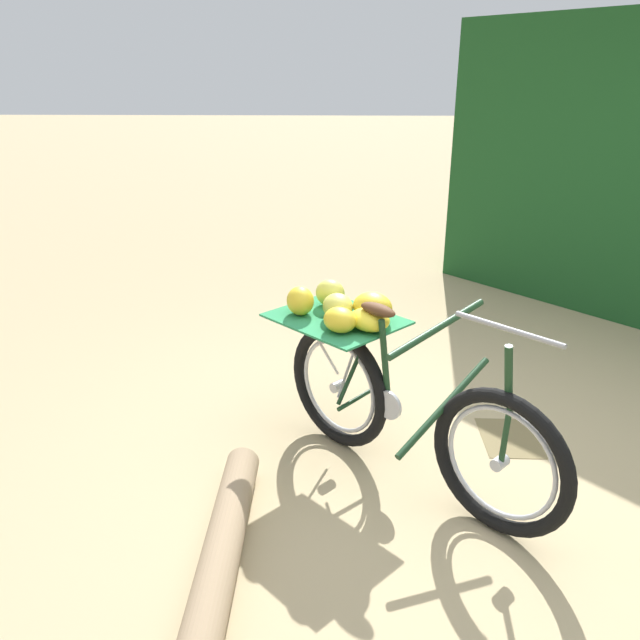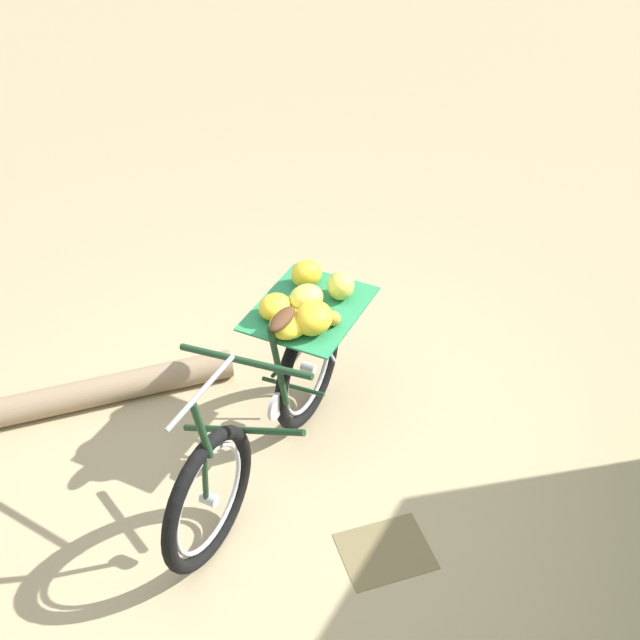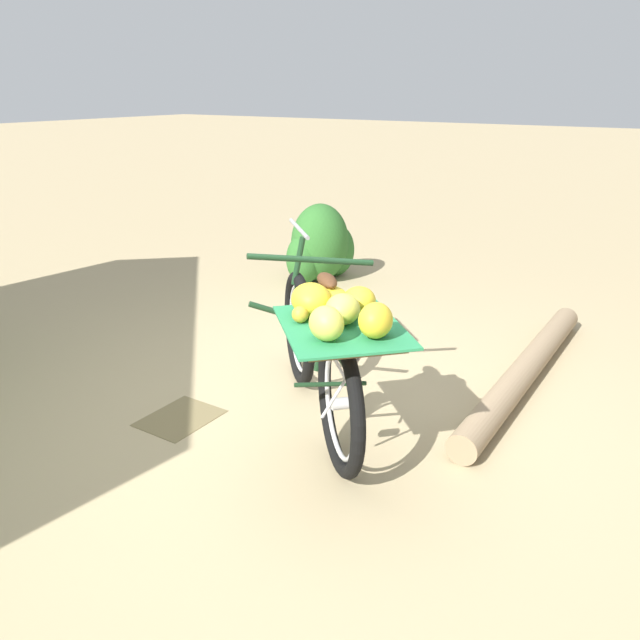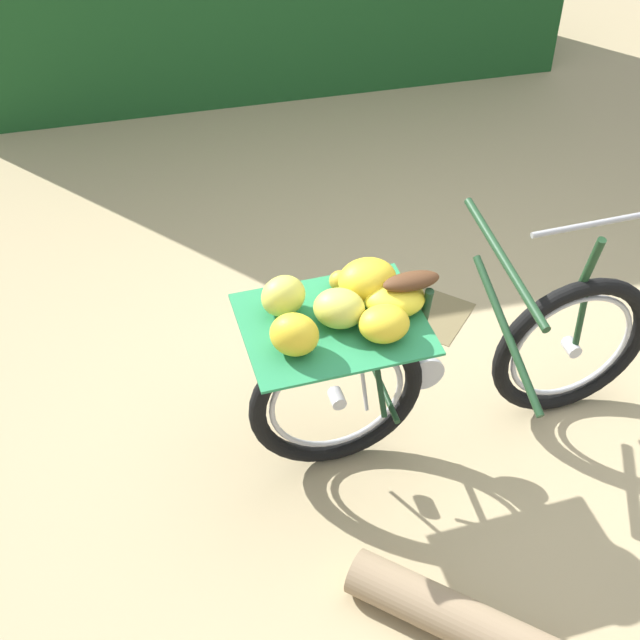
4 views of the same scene
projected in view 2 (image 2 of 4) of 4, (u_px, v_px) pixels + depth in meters
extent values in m
plane|color=tan|center=(305.00, 496.00, 4.29)|extent=(60.00, 60.00, 0.00)
torus|color=black|center=(209.00, 499.00, 3.81)|extent=(0.56, 0.57, 0.73)
torus|color=#B7B7BC|center=(209.00, 499.00, 3.81)|extent=(0.41, 0.42, 0.57)
cylinder|color=#B7B7BC|center=(209.00, 499.00, 3.81)|extent=(0.10, 0.10, 0.06)
torus|color=black|center=(308.00, 368.00, 4.56)|extent=(0.56, 0.57, 0.73)
torus|color=#B7B7BC|center=(308.00, 368.00, 4.56)|extent=(0.41, 0.42, 0.57)
cylinder|color=#B7B7BC|center=(308.00, 368.00, 4.56)|extent=(0.10, 0.10, 0.06)
cylinder|color=#19381E|center=(242.00, 430.00, 3.94)|extent=(0.53, 0.51, 0.30)
cylinder|color=#19381E|center=(244.00, 361.00, 3.75)|extent=(0.54, 0.52, 0.11)
cylinder|color=#19381E|center=(278.00, 367.00, 4.15)|extent=(0.11, 0.10, 0.49)
cylinder|color=#19381E|center=(293.00, 386.00, 4.41)|extent=(0.29, 0.28, 0.05)
cylinder|color=#19381E|center=(295.00, 353.00, 4.31)|extent=(0.25, 0.24, 0.47)
cylinder|color=#19381E|center=(205.00, 479.00, 3.71)|extent=(0.05, 0.05, 0.30)
cylinder|color=#19381E|center=(202.00, 431.00, 3.54)|extent=(0.09, 0.09, 0.30)
cylinder|color=gray|center=(201.00, 392.00, 3.44)|extent=(0.38, 0.39, 0.02)
ellipsoid|color=#4C2D19|center=(282.00, 319.00, 4.03)|extent=(0.22, 0.22, 0.06)
cylinder|color=#B7B7BC|center=(276.00, 406.00, 4.27)|extent=(0.13, 0.13, 0.16)
cylinder|color=#B7B7BC|center=(300.00, 352.00, 4.37)|extent=(0.16, 0.15, 0.39)
cylinder|color=#B7B7BC|center=(317.00, 331.00, 4.52)|extent=(0.19, 0.18, 0.39)
cube|color=brown|center=(309.00, 311.00, 4.33)|extent=(0.73, 0.74, 0.02)
cube|color=#287F4C|center=(309.00, 308.00, 4.32)|extent=(0.86, 0.86, 0.01)
ellipsoid|color=#CCC64C|center=(306.00, 298.00, 4.26)|extent=(0.23, 0.22, 0.14)
ellipsoid|color=gold|center=(314.00, 318.00, 4.11)|extent=(0.29, 0.30, 0.16)
ellipsoid|color=#CCC64C|center=(341.00, 285.00, 4.35)|extent=(0.21, 0.22, 0.15)
ellipsoid|color=gold|center=(275.00, 307.00, 4.21)|extent=(0.25, 0.24, 0.13)
ellipsoid|color=yellow|center=(289.00, 324.00, 4.11)|extent=(0.30, 0.29, 0.11)
ellipsoid|color=gold|center=(306.00, 274.00, 4.43)|extent=(0.21, 0.19, 0.16)
sphere|color=gold|center=(333.00, 319.00, 4.17)|extent=(0.08, 0.08, 0.08)
cylinder|color=#937A5B|center=(38.00, 404.00, 4.72)|extent=(2.32, 0.20, 0.17)
cube|color=olive|center=(385.00, 551.00, 4.01)|extent=(0.44, 0.36, 0.01)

